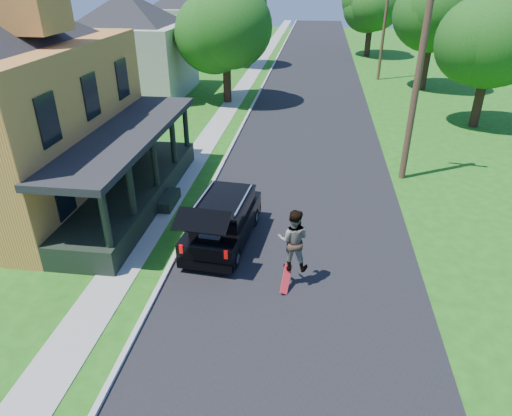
# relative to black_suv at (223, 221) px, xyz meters

# --- Properties ---
(ground) EXTENTS (140.00, 140.00, 0.00)m
(ground) POSITION_rel_black_suv_xyz_m (2.62, -3.55, -0.84)
(ground) COLOR #1D5C12
(ground) RESTS_ON ground
(street) EXTENTS (8.00, 120.00, 0.02)m
(street) POSITION_rel_black_suv_xyz_m (2.62, 16.45, -0.84)
(street) COLOR black
(street) RESTS_ON ground
(curb) EXTENTS (0.15, 120.00, 0.12)m
(curb) POSITION_rel_black_suv_xyz_m (-1.43, 16.45, -0.84)
(curb) COLOR #AAAAA5
(curb) RESTS_ON ground
(sidewalk) EXTENTS (1.30, 120.00, 0.03)m
(sidewalk) POSITION_rel_black_suv_xyz_m (-2.98, 16.45, -0.84)
(sidewalk) COLOR gray
(sidewalk) RESTS_ON ground
(front_walk) EXTENTS (6.50, 1.20, 0.03)m
(front_walk) POSITION_rel_black_suv_xyz_m (-6.88, 2.45, -0.84)
(front_walk) COLOR gray
(front_walk) RESTS_ON ground
(neighbor_house_mid) EXTENTS (12.78, 12.78, 8.30)m
(neighbor_house_mid) POSITION_rel_black_suv_xyz_m (-10.88, 20.45, 3.35)
(neighbor_house_mid) COLOR beige
(neighbor_house_mid) RESTS_ON ground
(neighbor_house_far) EXTENTS (12.78, 12.78, 8.30)m
(neighbor_house_far) POSITION_rel_black_suv_xyz_m (-10.88, 36.45, 3.35)
(neighbor_house_far) COLOR beige
(neighbor_house_far) RESTS_ON ground
(black_suv) EXTENTS (2.17, 4.82, 2.19)m
(black_suv) POSITION_rel_black_suv_xyz_m (0.00, 0.00, 0.00)
(black_suv) COLOR black
(black_suv) RESTS_ON ground
(skateboarder) EXTENTS (0.98, 0.78, 1.96)m
(skateboarder) POSITION_rel_black_suv_xyz_m (2.55, -2.05, 0.70)
(skateboarder) COLOR black
(skateboarder) RESTS_ON ground
(skateboard) EXTENTS (0.32, 0.78, 0.72)m
(skateboard) POSITION_rel_black_suv_xyz_m (2.39, -2.41, -0.49)
(skateboard) COLOR red
(skateboard) RESTS_ON ground
(tree_left_mid) EXTENTS (5.78, 5.81, 8.29)m
(tree_left_mid) POSITION_rel_black_suv_xyz_m (-3.41, 18.77, 4.62)
(tree_left_mid) COLOR black
(tree_left_mid) RESTS_ON ground
(tree_left_far) EXTENTS (6.54, 6.72, 8.45)m
(tree_left_far) POSITION_rel_black_suv_xyz_m (-4.31, 31.72, 4.73)
(tree_left_far) COLOR black
(tree_left_far) RESTS_ON ground
(tree_right_near) EXTENTS (5.30, 5.27, 7.34)m
(tree_right_near) POSITION_rel_black_suv_xyz_m (12.59, 15.13, 3.86)
(tree_right_near) COLOR black
(tree_right_near) RESTS_ON ground
(tree_right_mid) EXTENTS (6.58, 6.24, 9.20)m
(tree_right_mid) POSITION_rel_black_suv_xyz_m (11.19, 24.57, 5.30)
(tree_right_mid) COLOR black
(tree_right_mid) RESTS_ON ground
(tree_right_far) EXTENTS (6.85, 6.94, 8.86)m
(tree_right_far) POSITION_rel_black_suv_xyz_m (8.15, 39.62, 4.80)
(tree_right_far) COLOR black
(tree_right_far) RESTS_ON ground
(utility_pole_near) EXTENTS (1.77, 0.43, 9.23)m
(utility_pole_near) POSITION_rel_black_suv_xyz_m (7.12, 6.56, 3.93)
(utility_pole_near) COLOR #462D20
(utility_pole_near) RESTS_ON ground
(utility_pole_far) EXTENTS (1.47, 0.60, 9.51)m
(utility_pole_far) POSITION_rel_black_suv_xyz_m (8.20, 27.80, 4.05)
(utility_pole_far) COLOR #462D20
(utility_pole_far) RESTS_ON ground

